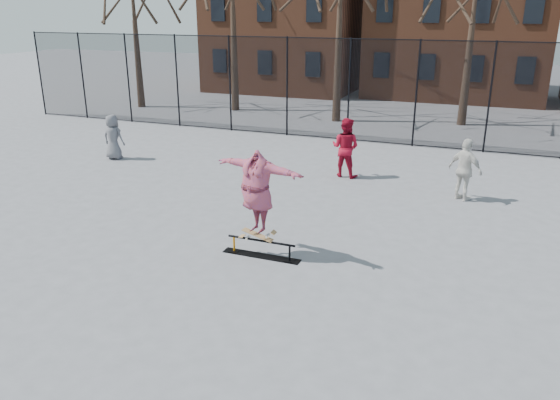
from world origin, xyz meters
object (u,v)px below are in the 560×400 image
at_px(bystander_grey, 113,137).
at_px(bystander_red, 345,148).
at_px(skateboard, 258,237).
at_px(skater, 257,196).
at_px(bystander_white, 465,170).
at_px(skate_rail, 261,250).

distance_m(bystander_grey, bystander_red, 8.18).
bearing_deg(skateboard, bystander_grey, 145.34).
relative_size(skater, bystander_white, 1.25).
height_order(skateboard, skater, skater).
bearing_deg(bystander_red, skate_rail, 97.47).
height_order(skater, bystander_grey, skater).
height_order(skate_rail, skateboard, skateboard).
xyz_separation_m(bystander_red, bystander_white, (3.66, -1.02, -0.06)).
relative_size(skateboard, skater, 0.35).
xyz_separation_m(skate_rail, skateboard, (-0.08, 0.00, 0.28)).
relative_size(skate_rail, bystander_red, 0.94).
bearing_deg(bystander_red, bystander_white, 172.84).
height_order(skater, bystander_white, skater).
bearing_deg(skate_rail, bystander_grey, 145.61).
bearing_deg(bystander_white, skateboard, 84.94).
xyz_separation_m(skateboard, skater, (0.00, 0.00, 0.93)).
distance_m(skateboard, bystander_grey, 9.66).
relative_size(skater, bystander_grey, 1.38).
bearing_deg(skate_rail, skater, 180.00).
height_order(skateboard, bystander_red, bystander_red).
height_order(skate_rail, bystander_grey, bystander_grey).
distance_m(skateboard, skater, 0.93).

